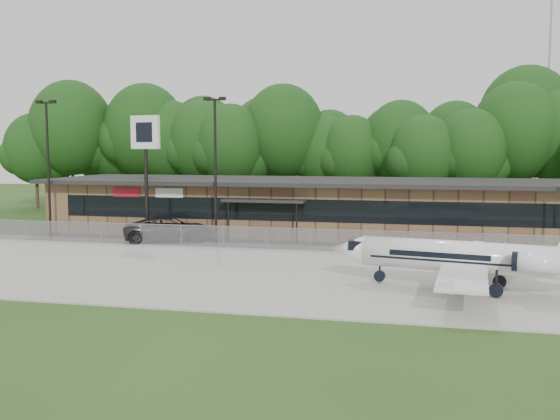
% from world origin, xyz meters
% --- Properties ---
extents(ground, '(160.00, 160.00, 0.00)m').
position_xyz_m(ground, '(0.00, 0.00, 0.00)').
color(ground, '#274318').
rests_on(ground, ground).
extents(apron, '(64.00, 18.00, 0.08)m').
position_xyz_m(apron, '(0.00, 8.00, 0.04)').
color(apron, '#9E9B93').
rests_on(apron, ground).
extents(parking_lot, '(50.00, 9.00, 0.06)m').
position_xyz_m(parking_lot, '(0.00, 19.50, 0.03)').
color(parking_lot, '#383835').
rests_on(parking_lot, ground).
extents(terminal, '(41.00, 11.65, 4.30)m').
position_xyz_m(terminal, '(-0.00, 23.94, 2.18)').
color(terminal, brown).
rests_on(terminal, ground).
extents(fence, '(46.00, 0.04, 1.52)m').
position_xyz_m(fence, '(0.00, 15.00, 0.78)').
color(fence, gray).
rests_on(fence, ground).
extents(treeline, '(72.00, 12.00, 15.00)m').
position_xyz_m(treeline, '(0.00, 42.00, 7.50)').
color(treeline, '#123510').
rests_on(treeline, ground).
extents(radio_mast, '(0.20, 0.20, 25.00)m').
position_xyz_m(radio_mast, '(22.00, 48.00, 12.50)').
color(radio_mast, gray).
rests_on(radio_mast, ground).
extents(light_pole_left, '(1.55, 0.30, 10.23)m').
position_xyz_m(light_pole_left, '(-18.00, 16.50, 5.98)').
color(light_pole_left, black).
rests_on(light_pole_left, ground).
extents(light_pole_mid, '(1.55, 0.30, 10.23)m').
position_xyz_m(light_pole_mid, '(-5.00, 16.50, 5.98)').
color(light_pole_mid, black).
rests_on(light_pole_mid, ground).
extents(business_jet, '(13.21, 11.86, 4.45)m').
position_xyz_m(business_jet, '(11.36, 5.30, 1.59)').
color(business_jet, white).
rests_on(business_jet, ground).
extents(suv, '(7.06, 4.90, 1.79)m').
position_xyz_m(suv, '(-8.66, 16.96, 0.90)').
color(suv, '#2E2D30').
rests_on(suv, ground).
extents(pole_sign, '(2.38, 0.76, 9.05)m').
position_xyz_m(pole_sign, '(-10.34, 16.79, 6.93)').
color(pole_sign, black).
rests_on(pole_sign, ground).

